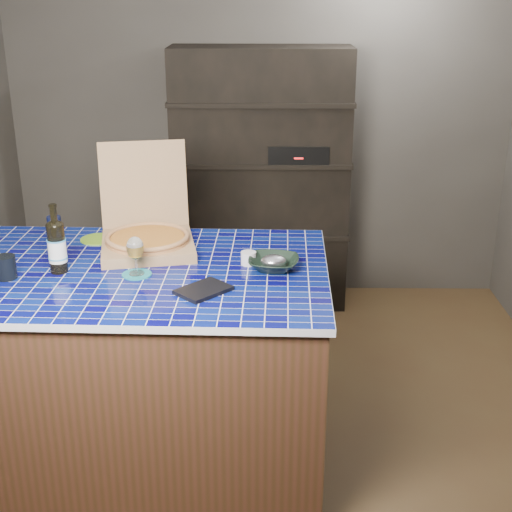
{
  "coord_description": "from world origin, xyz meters",
  "views": [
    {
      "loc": [
        0.04,
        -3.26,
        2.19
      ],
      "look_at": [
        -0.01,
        0.0,
        0.93
      ],
      "focal_mm": 50.0,
      "sensor_mm": 36.0,
      "label": 1
    }
  ],
  "objects_px": {
    "mead_bottle": "(57,246)",
    "dvd_case": "(203,290)",
    "bowl": "(274,264)",
    "pizza_box": "(147,236)",
    "kitchen_island": "(136,364)",
    "wine_glass": "(135,249)"
  },
  "relations": [
    {
      "from": "mead_bottle",
      "to": "dvd_case",
      "type": "xyz_separation_m",
      "value": [
        0.66,
        -0.21,
        -0.11
      ]
    },
    {
      "from": "bowl",
      "to": "pizza_box",
      "type": "bearing_deg",
      "value": 157.05
    },
    {
      "from": "pizza_box",
      "to": "mead_bottle",
      "type": "distance_m",
      "value": 0.46
    },
    {
      "from": "mead_bottle",
      "to": "bowl",
      "type": "height_order",
      "value": "mead_bottle"
    },
    {
      "from": "kitchen_island",
      "to": "dvd_case",
      "type": "xyz_separation_m",
      "value": [
        0.36,
        -0.25,
        0.5
      ]
    },
    {
      "from": "pizza_box",
      "to": "wine_glass",
      "type": "distance_m",
      "value": 0.34
    },
    {
      "from": "wine_glass",
      "to": "pizza_box",
      "type": "bearing_deg",
      "value": 90.44
    },
    {
      "from": "kitchen_island",
      "to": "pizza_box",
      "type": "xyz_separation_m",
      "value": [
        0.05,
        0.26,
        0.56
      ]
    },
    {
      "from": "kitchen_island",
      "to": "wine_glass",
      "type": "height_order",
      "value": "wine_glass"
    },
    {
      "from": "pizza_box",
      "to": "dvd_case",
      "type": "bearing_deg",
      "value": -69.47
    },
    {
      "from": "pizza_box",
      "to": "dvd_case",
      "type": "distance_m",
      "value": 0.6
    },
    {
      "from": "dvd_case",
      "to": "bowl",
      "type": "bearing_deg",
      "value": 85.34
    },
    {
      "from": "pizza_box",
      "to": "bowl",
      "type": "height_order",
      "value": "pizza_box"
    },
    {
      "from": "dvd_case",
      "to": "mead_bottle",
      "type": "bearing_deg",
      "value": -153.38
    },
    {
      "from": "mead_bottle",
      "to": "dvd_case",
      "type": "relative_size",
      "value": 1.47
    },
    {
      "from": "pizza_box",
      "to": "wine_glass",
      "type": "height_order",
      "value": "pizza_box"
    },
    {
      "from": "kitchen_island",
      "to": "dvd_case",
      "type": "distance_m",
      "value": 0.66
    },
    {
      "from": "pizza_box",
      "to": "mead_bottle",
      "type": "bearing_deg",
      "value": -150.22
    },
    {
      "from": "kitchen_island",
      "to": "wine_glass",
      "type": "relative_size",
      "value": 10.53
    },
    {
      "from": "kitchen_island",
      "to": "pizza_box",
      "type": "relative_size",
      "value": 3.04
    },
    {
      "from": "bowl",
      "to": "kitchen_island",
      "type": "bearing_deg",
      "value": -179.77
    },
    {
      "from": "kitchen_island",
      "to": "dvd_case",
      "type": "height_order",
      "value": "dvd_case"
    }
  ]
}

